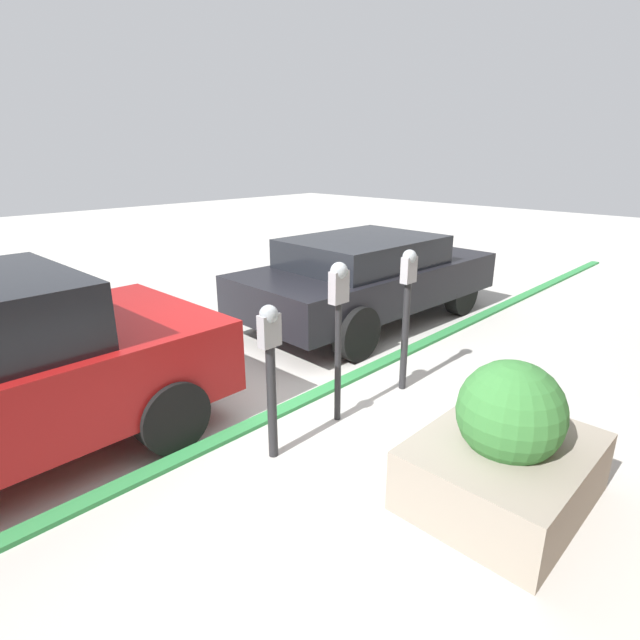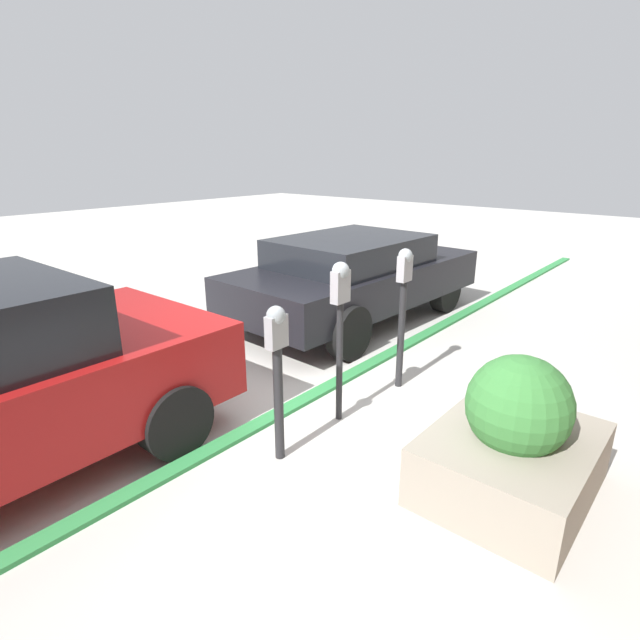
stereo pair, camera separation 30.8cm
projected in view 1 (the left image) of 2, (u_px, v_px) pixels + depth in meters
The scene contains 7 objects.
ground_plane at pixel (311, 403), 5.15m from camera, with size 40.00×40.00×0.00m, color beige.
curb_strip at pixel (305, 399), 5.19m from camera, with size 19.00×0.16×0.04m.
parking_meter_nearest at pixel (270, 360), 3.99m from camera, with size 0.18×0.15×1.34m.
parking_meter_second at pixel (339, 308), 4.49m from camera, with size 0.19×0.16×1.55m.
parking_meter_middle at pixel (407, 299), 5.16m from camera, with size 0.17×0.15×1.54m.
planter_box at pixel (505, 450), 3.60m from camera, with size 1.37×1.09×1.10m.
parked_car_middle at pixel (368, 276), 7.42m from camera, with size 4.23×1.98×1.30m.
Camera 1 is at (-3.24, -3.27, 2.46)m, focal length 28.00 mm.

